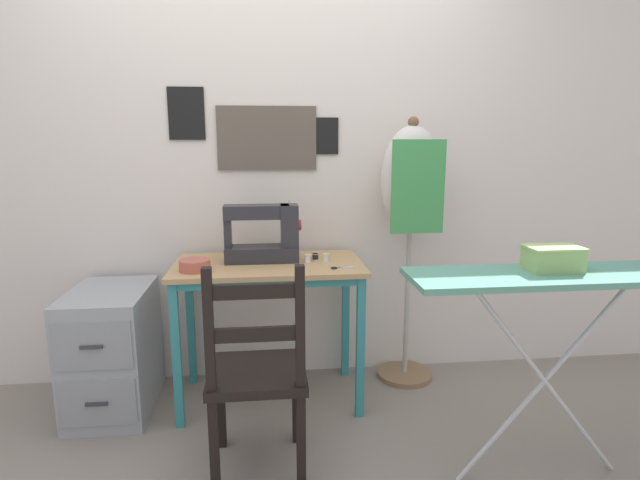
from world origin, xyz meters
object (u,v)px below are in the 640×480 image
Objects in this scene: thread_spool_far_edge at (326,258)px; dress_form at (411,193)px; thread_spool_mid_table at (315,257)px; storage_box at (553,258)px; thread_spool_near_machine at (308,258)px; scissors at (339,268)px; wooden_chair at (257,375)px; fabric_bowl at (195,265)px; sewing_machine at (266,235)px; ironing_board at (553,286)px; filing_cabinet at (113,350)px.

dress_form reaches higher than thread_spool_far_edge.
thread_spool_mid_table is at bearing 131.37° from thread_spool_far_edge.
storage_box is (0.81, -0.72, 0.15)m from thread_spool_far_edge.
dress_form is (0.59, 0.17, 0.32)m from thread_spool_near_machine.
wooden_chair reaches higher than scissors.
fabric_bowl is at bearing 157.32° from storage_box.
thread_spool_far_edge is at bearing -9.98° from sewing_machine.
sewing_machine is at bearing 25.15° from fabric_bowl.
wooden_chair is at bearing -131.45° from scissors.
thread_spool_far_edge is at bearing 9.44° from fabric_bowl.
sewing_machine is at bearing 85.72° from wooden_chair.
dress_form is 1.01m from ironing_board.
scissors is at bearing -63.61° from thread_spool_mid_table.
wooden_chair is (-0.40, -0.46, -0.32)m from scissors.
filing_cabinet is at bearing -173.89° from dress_form.
fabric_bowl is at bearing 156.04° from ironing_board.
scissors is at bearing -145.26° from dress_form.
scissors is 0.20m from thread_spool_near_machine.
storage_box is (0.86, -0.78, 0.15)m from thread_spool_mid_table.
thread_spool_far_edge is at bearing 108.73° from scissors.
ironing_board reaches higher than scissors.
ironing_board is at bearing -39.34° from scissors.
ironing_board is (1.16, -0.16, 0.39)m from wooden_chair.
thread_spool_mid_table is 0.06× the size of filing_cabinet.
thread_spool_far_edge is (0.66, 0.11, -0.01)m from fabric_bowl.
thread_spool_far_edge is (-0.05, 0.14, 0.02)m from scissors.
sewing_machine is at bearing 151.48° from scissors.
dress_form is at bearing 6.11° from filing_cabinet.
fabric_bowl is 3.37× the size of thread_spool_far_edge.
wooden_chair is (0.30, -0.49, -0.35)m from fabric_bowl.
thread_spool_mid_table is 0.80m from wooden_chair.
fabric_bowl reaches higher than thread_spool_near_machine.
sewing_machine reaches higher than thread_spool_mid_table.
fabric_bowl is 3.69× the size of thread_spool_mid_table.
thread_spool_far_edge is at bearing 0.89° from thread_spool_near_machine.
ironing_board is at bearing -104.41° from storage_box.
sewing_machine reaches higher than ironing_board.
wooden_chair reaches higher than filing_cabinet.
wooden_chair is (-0.36, -0.60, -0.34)m from thread_spool_far_edge.
fabric_bowl is 0.10× the size of dress_form.
dress_form is (0.85, 0.77, 0.66)m from wooden_chair.
sewing_machine is 0.43× the size of wooden_chair.
wooden_chair is at bearing -58.47° from fabric_bowl.
wooden_chair is (-0.05, -0.65, -0.46)m from sewing_machine.
scissors is at bearing -6.87° from filing_cabinet.
storage_box is at bearing -20.62° from filing_cabinet.
thread_spool_far_edge is 1.20m from filing_cabinet.
scissors is 0.19× the size of filing_cabinet.
scissors is 0.97m from storage_box.
thread_spool_near_machine is 0.69m from dress_form.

